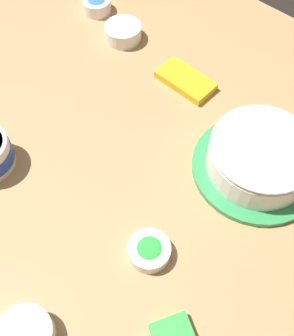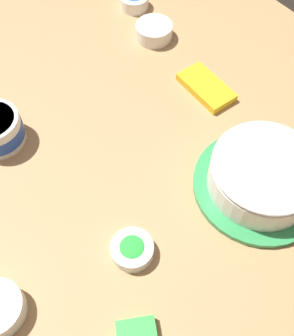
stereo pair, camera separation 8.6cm
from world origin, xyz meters
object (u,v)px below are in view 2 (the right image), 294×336
frosted_cake (263,175)px  sprinkle_bowl_blue (134,1)px  sprinkle_bowl_green (132,249)px  sprinkle_bowl_orange (154,31)px  candy_box_lower (206,87)px

frosted_cake → sprinkle_bowl_blue: size_ratio=3.44×
sprinkle_bowl_green → sprinkle_bowl_blue: size_ratio=1.02×
sprinkle_bowl_green → sprinkle_bowl_orange: (-0.47, 0.41, 0.00)m
frosted_cake → sprinkle_bowl_blue: frosted_cake is taller
candy_box_lower → sprinkle_bowl_orange: bearing=177.0°
sprinkle_bowl_blue → candy_box_lower: (0.37, -0.05, -0.01)m
sprinkle_bowl_green → sprinkle_bowl_blue: sprinkle_bowl_blue is taller
sprinkle_bowl_green → frosted_cake: bearing=81.9°
sprinkle_bowl_orange → candy_box_lower: bearing=-4.0°
sprinkle_bowl_blue → sprinkle_bowl_orange: size_ratio=0.82×
sprinkle_bowl_green → sprinkle_bowl_orange: sprinkle_bowl_orange is taller
sprinkle_bowl_orange → candy_box_lower: sprinkle_bowl_orange is taller
sprinkle_bowl_green → sprinkle_bowl_orange: 0.62m
sprinkle_bowl_blue → sprinkle_bowl_orange: 0.14m
frosted_cake → candy_box_lower: (-0.28, 0.10, -0.04)m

